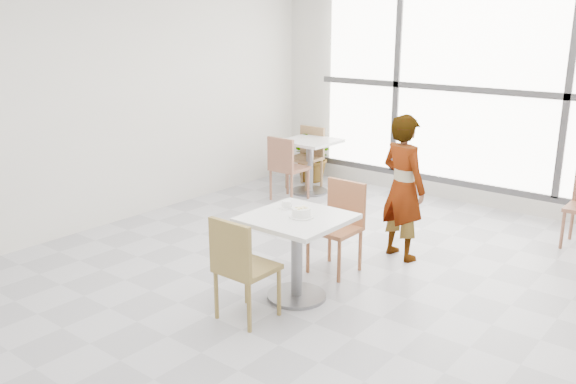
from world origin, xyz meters
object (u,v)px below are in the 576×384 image
Objects in this scene: main_table at (297,241)px; oatmeal_bowl at (301,212)px; bg_chair_left_near at (286,164)px; plant_left at (314,156)px; coffee_cup at (287,205)px; person at (403,188)px; chair_far at (340,220)px; bg_chair_left_far at (308,153)px; chair_near at (240,263)px; bg_table_left at (310,159)px.

main_table is 3.81× the size of oatmeal_bowl.
plant_left is at bearing -73.43° from bg_chair_left_near.
person reaches higher than coffee_cup.
plant_left is (-2.29, 3.28, -0.41)m from oatmeal_bowl.
chair_far and bg_chair_left_far have the same top height.
bg_chair_left_near reaches higher than plant_left.
person is at bearing -99.15° from chair_near.
bg_chair_left_near is at bearing -3.97° from person.
chair_far reaches higher than coffee_cup.
chair_near and bg_chair_left_near have the same top height.
bg_table_left is 0.53m from bg_chair_left_near.
bg_chair_left_near is (-2.17, 0.81, -0.24)m from person.
bg_chair_left_far reaches higher than bg_table_left.
chair_near is at bearing 97.28° from person.
bg_chair_left_near is (-1.98, 2.22, -0.29)m from oatmeal_bowl.
oatmeal_bowl reaches higher than bg_table_left.
bg_chair_left_near is 1.12m from plant_left.
chair_near is at bearing -61.30° from bg_table_left.
chair_far is 2.36m from bg_chair_left_near.
bg_table_left is 0.97× the size of plant_left.
coffee_cup is at bearing -55.95° from bg_chair_left_far.
oatmeal_bowl is 1.43m from person.
bg_table_left is (-1.72, 2.63, -0.29)m from coffee_cup.
main_table is at bearing -178.57° from oatmeal_bowl.
plant_left is (-2.16, 3.89, -0.12)m from chair_near.
coffee_cup is 0.21× the size of plant_left.
coffee_cup reaches higher than bg_table_left.
chair_far reaches higher than plant_left.
person is 3.13m from plant_left.
main_table is at bearing -98.25° from chair_near.
oatmeal_bowl is at bearing -54.28° from bg_table_left.
bg_table_left is (-1.97, 2.74, -0.31)m from oatmeal_bowl.
oatmeal_bowl is at bearing -102.41° from chair_near.
main_table is 1.04× the size of plant_left.
chair_near is at bearing -60.29° from bg_chair_left_far.
coffee_cup is at bearing 87.47° from person.
oatmeal_bowl is at bearing 98.72° from person.
bg_chair_left_near and bg_chair_left_far have the same top height.
coffee_cup is (-0.25, 0.12, -0.01)m from oatmeal_bowl.
oatmeal_bowl reaches higher than coffee_cup.
bg_table_left is at bearing 125.07° from main_table.
chair_far is (0.02, 1.37, 0.00)m from chair_near.
chair_near is 3.83m from bg_table_left.
oatmeal_bowl is at bearing 131.71° from bg_chair_left_near.
chair_near is at bearing -98.25° from main_table.
main_table is 0.92× the size of chair_near.
person is at bearing -36.97° from plant_left.
chair_far is 4.14× the size of oatmeal_bowl.
chair_near is 1.00× the size of bg_chair_left_near.
main_table is at bearing 131.03° from bg_chair_left_near.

